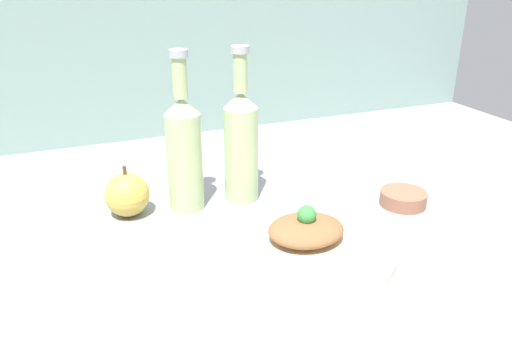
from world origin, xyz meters
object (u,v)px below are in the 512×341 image
(cider_bottle_left, at_px, (184,150))
(dipping_bowl, at_px, (403,198))
(plated_food, at_px, (306,232))
(cider_bottle_right, at_px, (241,143))
(apple, at_px, (127,195))
(plate, at_px, (305,245))

(cider_bottle_left, distance_m, dipping_bowl, 0.40)
(plated_food, relative_size, cider_bottle_right, 0.71)
(plated_food, xyz_separation_m, apple, (-0.23, 0.22, 0.01))
(cider_bottle_right, height_order, dipping_bowl, cider_bottle_right)
(plated_food, distance_m, dipping_bowl, 0.25)
(cider_bottle_right, xyz_separation_m, apple, (-0.20, 0.01, -0.07))
(plate, xyz_separation_m, cider_bottle_left, (-0.13, 0.21, 0.10))
(apple, relative_size, dipping_bowl, 1.10)
(plate, relative_size, dipping_bowl, 3.32)
(plate, height_order, dipping_bowl, dipping_bowl)
(plated_food, height_order, cider_bottle_left, cider_bottle_left)
(plated_food, xyz_separation_m, dipping_bowl, (0.23, 0.07, -0.02))
(cider_bottle_left, bearing_deg, apple, 174.19)
(plated_food, distance_m, cider_bottle_right, 0.22)
(plated_food, bearing_deg, apple, 136.45)
(plate, height_order, cider_bottle_right, cider_bottle_right)
(cider_bottle_right, relative_size, apple, 3.07)
(cider_bottle_left, xyz_separation_m, dipping_bowl, (0.36, -0.13, -0.10))
(plate, xyz_separation_m, dipping_bowl, (0.23, 0.07, 0.00))
(plated_food, bearing_deg, plate, 0.00)
(plate, distance_m, dipping_bowl, 0.24)
(cider_bottle_left, bearing_deg, cider_bottle_right, 0.00)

